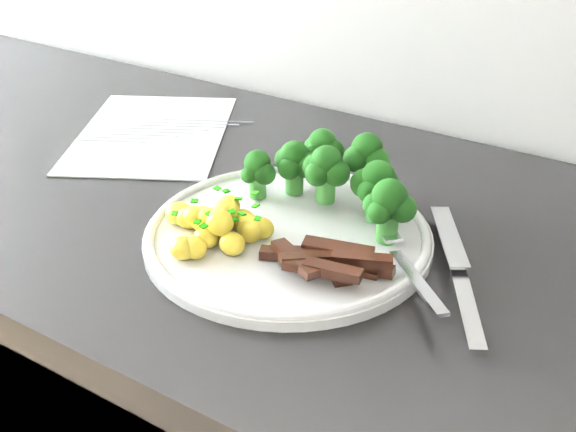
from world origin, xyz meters
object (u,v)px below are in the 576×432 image
Objects in this scene: potatoes at (217,223)px; fork at (408,265)px; plate at (288,234)px; knife at (461,287)px; recipe_paper at (153,133)px; broccoli at (338,172)px; beef_strips at (330,260)px.

fork is at bearing 12.34° from potatoes.
plate is 1.43× the size of knife.
knife is (0.49, -0.13, 0.01)m from recipe_paper.
potatoes is at bearing -168.56° from knife.
potatoes is (0.25, -0.18, 0.02)m from recipe_paper.
plate is 1.43× the size of broccoli.
potatoes is 0.92× the size of beef_strips.
recipe_paper is 2.79× the size of potatoes.
broccoli is at bearing -10.92° from recipe_paper.
knife is (0.05, 0.01, -0.01)m from fork.
plate is 0.13m from fork.
recipe_paper is at bearing 162.53° from fork.
fork reaches higher than knife.
broccoli is (0.32, -0.06, 0.05)m from recipe_paper.
recipe_paper is 1.61× the size of knife.
fork is at bearing -0.94° from plate.
fork is 0.05m from knife.
plate is at bearing 37.65° from potatoes.
broccoli reaches higher than potatoes.
broccoli is 1.73× the size of potatoes.
broccoli is at bearing 157.76° from knife.
broccoli is 0.19m from knife.
recipe_paper is 2.44× the size of fork.
recipe_paper is 1.61× the size of broccoli.
recipe_paper is 0.41m from beef_strips.
potatoes is 0.25m from knife.
recipe_paper is at bearing 156.00° from plate.
potatoes is at bearing -167.66° from fork.
knife is (0.17, -0.07, -0.05)m from broccoli.
knife is at bearing 11.44° from potatoes.
recipe_paper is at bearing 144.10° from potatoes.
beef_strips reaches higher than fork.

